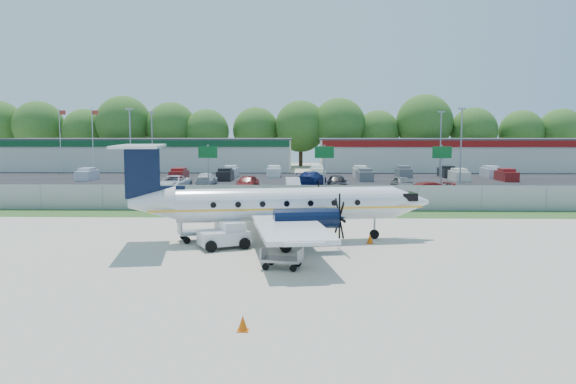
{
  "coord_description": "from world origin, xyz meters",
  "views": [
    {
      "loc": [
        0.89,
        -29.99,
        6.08
      ],
      "look_at": [
        0.0,
        6.0,
        2.3
      ],
      "focal_mm": 35.0,
      "sensor_mm": 36.0,
      "label": 1
    }
  ],
  "objects_px": {
    "aircraft": "(280,204)",
    "baggage_cart_near": "(199,231)",
    "baggage_cart_far": "(282,259)",
    "pushback_tug": "(226,236)"
  },
  "relations": [
    {
      "from": "baggage_cart_near",
      "to": "baggage_cart_far",
      "type": "bearing_deg",
      "value": -52.21
    },
    {
      "from": "aircraft",
      "to": "baggage_cart_far",
      "type": "height_order",
      "value": "aircraft"
    },
    {
      "from": "pushback_tug",
      "to": "baggage_cart_far",
      "type": "distance_m",
      "value": 5.54
    },
    {
      "from": "pushback_tug",
      "to": "baggage_cart_far",
      "type": "height_order",
      "value": "pushback_tug"
    },
    {
      "from": "baggage_cart_near",
      "to": "baggage_cart_far",
      "type": "relative_size",
      "value": 1.3
    },
    {
      "from": "baggage_cart_far",
      "to": "pushback_tug",
      "type": "bearing_deg",
      "value": 124.94
    },
    {
      "from": "aircraft",
      "to": "baggage_cart_near",
      "type": "bearing_deg",
      "value": 179.97
    },
    {
      "from": "aircraft",
      "to": "pushback_tug",
      "type": "bearing_deg",
      "value": -147.48
    },
    {
      "from": "aircraft",
      "to": "baggage_cart_near",
      "type": "relative_size",
      "value": 6.9
    },
    {
      "from": "baggage_cart_near",
      "to": "baggage_cart_far",
      "type": "xyz_separation_m",
      "value": [
        4.93,
        -6.35,
        -0.11
      ]
    }
  ]
}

